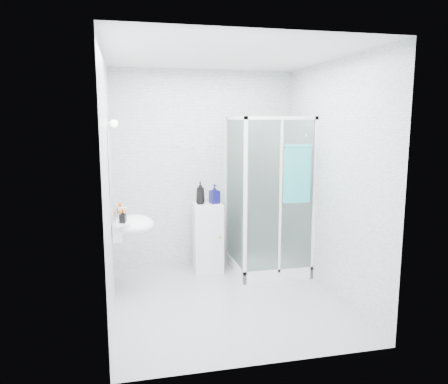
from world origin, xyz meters
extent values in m
cube|color=white|center=(0.00, 0.00, 1.30)|extent=(2.40, 2.60, 2.60)
cube|color=#B0B2B5|center=(0.00, 0.00, 0.00)|extent=(2.40, 2.60, 0.01)
cube|color=white|center=(0.00, 0.00, 2.60)|extent=(2.40, 2.60, 0.01)
cube|color=white|center=(0.75, 0.85, 0.06)|extent=(0.90, 0.90, 0.12)
cube|color=white|center=(0.32, 0.85, 1.98)|extent=(0.04, 0.90, 0.04)
cube|color=white|center=(0.75, 0.42, 1.98)|extent=(0.90, 0.04, 0.04)
cube|color=white|center=(0.32, 0.42, 1.00)|extent=(0.04, 0.04, 2.00)
cube|color=white|center=(0.31, 0.85, 1.04)|extent=(0.02, 0.82, 1.84)
cube|color=white|center=(0.75, 0.41, 1.04)|extent=(0.82, 0.02, 1.84)
cube|color=white|center=(0.75, 0.42, 1.04)|extent=(0.03, 0.04, 1.84)
cylinder|color=silver|center=(0.75, 1.24, 1.35)|extent=(0.02, 0.02, 1.00)
cylinder|color=silver|center=(0.75, 1.21, 1.82)|extent=(0.09, 0.05, 0.09)
cylinder|color=silver|center=(0.80, 1.27, 1.05)|extent=(0.12, 0.04, 0.12)
cylinder|color=silver|center=(1.03, 0.38, 1.78)|extent=(0.03, 0.05, 0.03)
cube|color=white|center=(-1.14, 0.45, 0.75)|extent=(0.10, 0.40, 0.18)
ellipsoid|color=white|center=(-0.96, 0.45, 0.80)|extent=(0.46, 0.56, 0.20)
cube|color=white|center=(-1.08, 0.45, 0.85)|extent=(0.16, 0.50, 0.02)
cylinder|color=silver|center=(-1.14, 0.45, 0.93)|extent=(0.04, 0.04, 0.16)
cylinder|color=silver|center=(-1.09, 0.45, 0.99)|extent=(0.12, 0.02, 0.02)
cube|color=white|center=(-1.19, 0.45, 1.50)|extent=(0.02, 0.60, 0.70)
cylinder|color=silver|center=(-1.17, 0.29, 1.92)|extent=(0.05, 0.04, 0.04)
sphere|color=white|center=(-1.13, 0.29, 1.92)|extent=(0.08, 0.08, 0.08)
cylinder|color=silver|center=(-1.17, 0.61, 1.92)|extent=(0.05, 0.04, 0.04)
sphere|color=white|center=(-1.13, 0.61, 1.92)|extent=(0.08, 0.08, 0.08)
cylinder|color=silver|center=(-0.35, 1.27, 1.62)|extent=(0.02, 0.04, 0.02)
sphere|color=silver|center=(-0.35, 1.25, 1.62)|extent=(0.03, 0.03, 0.03)
cylinder|color=silver|center=(-0.15, 1.27, 1.62)|extent=(0.02, 0.04, 0.02)
sphere|color=silver|center=(-0.15, 1.25, 1.62)|extent=(0.03, 0.03, 0.03)
cube|color=white|center=(-0.01, 1.02, 0.44)|extent=(0.38, 0.38, 0.89)
cube|color=white|center=(-0.01, 0.84, 0.44)|extent=(0.33, 0.02, 0.76)
sphere|color=orange|center=(0.11, 0.83, 0.49)|extent=(0.03, 0.03, 0.03)
cube|color=teal|center=(0.93, 0.36, 1.32)|extent=(0.32, 0.04, 0.67)
cylinder|color=teal|center=(0.93, 0.36, 1.65)|extent=(0.32, 0.05, 0.05)
imported|color=black|center=(-0.10, 1.03, 1.04)|extent=(0.14, 0.14, 0.29)
imported|color=#0E0D51|center=(0.08, 1.04, 1.01)|extent=(0.14, 0.14, 0.25)
imported|color=#D16018|center=(-1.11, 0.56, 0.95)|extent=(0.15, 0.15, 0.18)
imported|color=black|center=(-1.08, 0.30, 0.93)|extent=(0.08, 0.08, 0.14)
camera|label=1|loc=(-1.04, -4.40, 1.95)|focal=35.00mm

